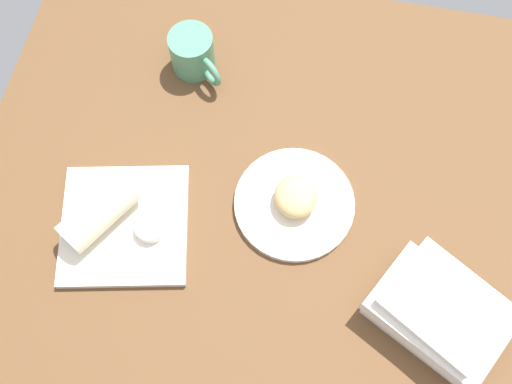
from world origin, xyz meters
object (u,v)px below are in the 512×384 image
object	(u,v)px
sauce_cup	(150,227)
book_stack	(436,314)
breakfast_wrap	(98,213)
scone_pastry	(296,196)
square_plate	(125,225)
coffee_mug	(193,53)
round_plate	(294,204)

from	to	relation	value
sauce_cup	book_stack	distance (cm)	50.17
breakfast_wrap	book_stack	size ratio (longest dim) A/B	0.56
scone_pastry	breakfast_wrap	xyz separation A→B (cm)	(-32.98, -10.07, 0.92)
breakfast_wrap	square_plate	bearing A→B (deg)	30.51
square_plate	breakfast_wrap	distance (cm)	5.61
square_plate	coffee_mug	xyz separation A→B (cm)	(4.38, 35.51, 3.61)
round_plate	book_stack	xyz separation A→B (cm)	(25.92, -15.82, 3.75)
round_plate	coffee_mug	bearing A→B (deg)	133.75
coffee_mug	sauce_cup	bearing A→B (deg)	-89.00
scone_pastry	coffee_mug	size ratio (longest dim) A/B	0.73
coffee_mug	round_plate	bearing A→B (deg)	-46.25
breakfast_wrap	coffee_mug	xyz separation A→B (cm)	(8.38, 35.42, -0.32)
book_stack	sauce_cup	bearing A→B (deg)	173.37
square_plate	sauce_cup	world-z (taller)	sauce_cup
sauce_cup	book_stack	xyz separation A→B (cm)	(49.81, -5.79, 1.64)
round_plate	square_plate	distance (cm)	30.54
sauce_cup	breakfast_wrap	world-z (taller)	breakfast_wrap
square_plate	breakfast_wrap	world-z (taller)	breakfast_wrap
breakfast_wrap	sauce_cup	bearing A→B (deg)	30.51
scone_pastry	square_plate	bearing A→B (deg)	-160.67
round_plate	coffee_mug	xyz separation A→B (cm)	(-24.51, 25.60, 3.71)
scone_pastry	breakfast_wrap	distance (cm)	34.49
sauce_cup	coffee_mug	bearing A→B (deg)	91.00
square_plate	round_plate	bearing A→B (deg)	18.93
breakfast_wrap	coffee_mug	world-z (taller)	coffee_mug
scone_pastry	sauce_cup	bearing A→B (deg)	-156.79
round_plate	breakfast_wrap	world-z (taller)	breakfast_wrap
sauce_cup	coffee_mug	world-z (taller)	coffee_mug
sauce_cup	breakfast_wrap	distance (cm)	9.21
book_stack	round_plate	bearing A→B (deg)	148.61
scone_pastry	breakfast_wrap	size ratio (longest dim) A/B	0.60
square_plate	coffee_mug	world-z (taller)	coffee_mug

